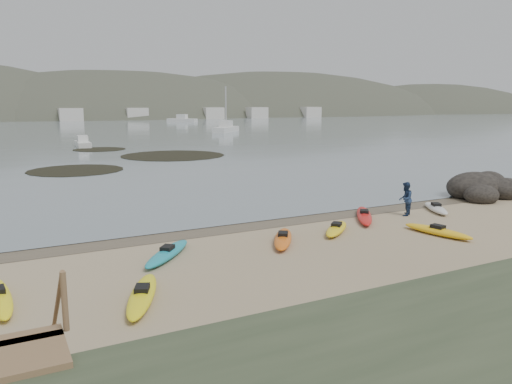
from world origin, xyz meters
TOP-DOWN VIEW (x-y plane):
  - ground at (0.00, 0.00)m, footprint 600.00×600.00m
  - wet_sand at (0.00, -0.30)m, footprint 60.00×60.00m
  - water at (0.00, 300.00)m, footprint 1200.00×1200.00m
  - stairs at (-11.00, -11.62)m, footprint 1.50×2.70m
  - kayaks at (-0.57, -4.14)m, footprint 22.50×8.95m
  - person_east at (7.51, -2.26)m, footprint 1.08×1.03m
  - rock_cluster at (15.72, -0.56)m, footprint 5.39×3.98m
  - kelp_mats at (2.03, 31.19)m, footprint 20.85×25.98m
  - moored_boats at (0.47, 88.22)m, footprint 93.28×79.93m
  - far_hills at (39.38, 193.97)m, footprint 550.00×135.00m
  - far_town at (6.00, 145.00)m, footprint 199.00×5.00m

SIDE VIEW (x-z plane):
  - far_hills at x=39.38m, z-range -55.93..24.07m
  - ground at x=0.00m, z-range 0.00..0.00m
  - wet_sand at x=0.00m, z-range 0.00..0.00m
  - water at x=0.00m, z-range 0.01..0.01m
  - kelp_mats at x=2.03m, z-range 0.01..0.05m
  - kayaks at x=-0.57m, z-range 0.00..0.34m
  - rock_cluster at x=15.72m, z-range -0.69..1.19m
  - moored_boats at x=0.47m, z-range -0.06..1.24m
  - person_east at x=7.51m, z-range 0.00..1.75m
  - stairs at x=-11.00m, z-range 0.00..2.10m
  - far_town at x=6.00m, z-range 0.00..4.00m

